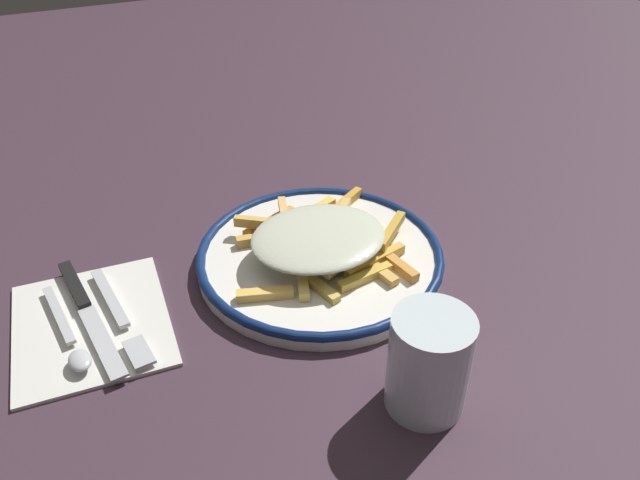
{
  "coord_description": "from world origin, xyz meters",
  "views": [
    {
      "loc": [
        0.25,
        0.56,
        0.48
      ],
      "look_at": [
        0.0,
        0.0,
        0.04
      ],
      "focal_mm": 35.14,
      "sensor_mm": 36.0,
      "label": 1
    }
  ],
  "objects_px": {
    "plate": "(320,257)",
    "napkin": "(91,320)",
    "spoon": "(71,341)",
    "knife": "(85,305)",
    "fries_heap": "(320,239)",
    "water_glass": "(429,363)",
    "fork": "(119,315)"
  },
  "relations": [
    {
      "from": "plate",
      "to": "fork",
      "type": "xyz_separation_m",
      "value": [
        0.24,
        0.01,
        -0.0
      ]
    },
    {
      "from": "plate",
      "to": "napkin",
      "type": "relative_size",
      "value": 1.58
    },
    {
      "from": "napkin",
      "to": "water_glass",
      "type": "distance_m",
      "value": 0.37
    },
    {
      "from": "fries_heap",
      "to": "spoon",
      "type": "distance_m",
      "value": 0.3
    },
    {
      "from": "knife",
      "to": "fries_heap",
      "type": "bearing_deg",
      "value": 174.68
    },
    {
      "from": "napkin",
      "to": "knife",
      "type": "bearing_deg",
      "value": -81.18
    },
    {
      "from": "fork",
      "to": "water_glass",
      "type": "bearing_deg",
      "value": 137.52
    },
    {
      "from": "plate",
      "to": "spoon",
      "type": "bearing_deg",
      "value": 5.9
    },
    {
      "from": "napkin",
      "to": "fork",
      "type": "distance_m",
      "value": 0.03
    },
    {
      "from": "fries_heap",
      "to": "knife",
      "type": "xyz_separation_m",
      "value": [
        0.27,
        -0.03,
        -0.03
      ]
    },
    {
      "from": "fork",
      "to": "water_glass",
      "type": "xyz_separation_m",
      "value": [
        -0.25,
        0.23,
        0.04
      ]
    },
    {
      "from": "fries_heap",
      "to": "water_glass",
      "type": "height_order",
      "value": "water_glass"
    },
    {
      "from": "fork",
      "to": "knife",
      "type": "bearing_deg",
      "value": -43.3
    },
    {
      "from": "plate",
      "to": "napkin",
      "type": "bearing_deg",
      "value": -0.84
    },
    {
      "from": "fries_heap",
      "to": "knife",
      "type": "distance_m",
      "value": 0.28
    },
    {
      "from": "napkin",
      "to": "spoon",
      "type": "relative_size",
      "value": 1.25
    },
    {
      "from": "fries_heap",
      "to": "fork",
      "type": "xyz_separation_m",
      "value": [
        0.24,
        0.01,
        -0.03
      ]
    },
    {
      "from": "fork",
      "to": "napkin",
      "type": "bearing_deg",
      "value": -22.1
    },
    {
      "from": "knife",
      "to": "fork",
      "type": "bearing_deg",
      "value": 136.7
    },
    {
      "from": "plate",
      "to": "spoon",
      "type": "relative_size",
      "value": 1.98
    },
    {
      "from": "napkin",
      "to": "fork",
      "type": "xyz_separation_m",
      "value": [
        -0.03,
        0.01,
        0.01
      ]
    },
    {
      "from": "knife",
      "to": "water_glass",
      "type": "height_order",
      "value": "water_glass"
    },
    {
      "from": "fries_heap",
      "to": "spoon",
      "type": "bearing_deg",
      "value": 5.39
    },
    {
      "from": "plate",
      "to": "spoon",
      "type": "xyz_separation_m",
      "value": [
        0.29,
        0.03,
        0.0
      ]
    },
    {
      "from": "fries_heap",
      "to": "fork",
      "type": "distance_m",
      "value": 0.24
    },
    {
      "from": "napkin",
      "to": "knife",
      "type": "relative_size",
      "value": 0.91
    },
    {
      "from": "spoon",
      "to": "fries_heap",
      "type": "bearing_deg",
      "value": -174.61
    },
    {
      "from": "fork",
      "to": "knife",
      "type": "height_order",
      "value": "knife"
    },
    {
      "from": "fries_heap",
      "to": "napkin",
      "type": "xyz_separation_m",
      "value": [
        0.27,
        -0.01,
        -0.04
      ]
    },
    {
      "from": "napkin",
      "to": "fries_heap",
      "type": "bearing_deg",
      "value": 178.56
    },
    {
      "from": "spoon",
      "to": "water_glass",
      "type": "xyz_separation_m",
      "value": [
        -0.3,
        0.2,
        0.04
      ]
    },
    {
      "from": "spoon",
      "to": "plate",
      "type": "bearing_deg",
      "value": -174.1
    }
  ]
}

